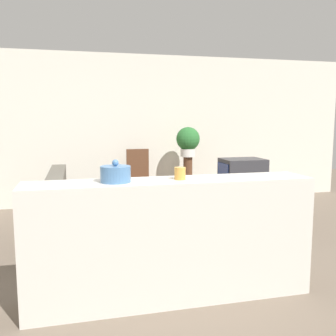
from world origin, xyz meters
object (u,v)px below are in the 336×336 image
object	(u,v)px
couch	(86,216)
television	(242,176)
decorative_bowl	(116,174)
potted_plant	(188,140)
wooden_chair	(139,176)

from	to	relation	value
couch	television	xyz separation A→B (m)	(2.30, 0.27, 0.40)
television	decorative_bowl	size ratio (longest dim) A/B	2.56
television	potted_plant	distance (m)	1.39
television	wooden_chair	bearing A→B (deg)	135.55
couch	wooden_chair	bearing A→B (deg)	58.71
potted_plant	decorative_bowl	xyz separation A→B (m)	(-1.62, -3.31, -0.06)
wooden_chair	decorative_bowl	xyz separation A→B (m)	(-0.76, -3.40, 0.56)
wooden_chair	potted_plant	world-z (taller)	potted_plant
wooden_chair	decorative_bowl	world-z (taller)	decorative_bowl
wooden_chair	decorative_bowl	bearing A→B (deg)	-102.51
decorative_bowl	television	bearing A→B (deg)	44.98
couch	television	distance (m)	2.35
couch	television	size ratio (longest dim) A/B	3.17
television	potted_plant	size ratio (longest dim) A/B	1.19
wooden_chair	potted_plant	xyz separation A→B (m)	(0.87, -0.09, 0.62)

